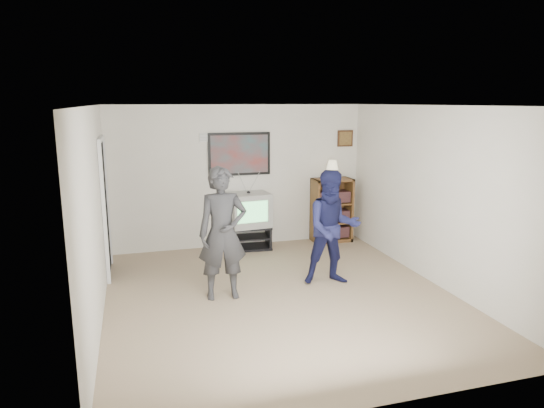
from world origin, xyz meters
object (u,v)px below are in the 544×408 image
crt_television (249,210)px  person_short (333,228)px  media_stand (247,237)px  bookshelf (332,210)px  person_tall (223,234)px

crt_television → person_short: bearing=-74.3°
media_stand → person_short: 2.18m
bookshelf → person_short: person_short is taller
person_tall → crt_television: bearing=70.3°
person_short → crt_television: bearing=119.7°
crt_television → person_tall: size_ratio=0.39×
media_stand → person_short: size_ratio=0.53×
bookshelf → person_short: bearing=-112.8°
crt_television → person_short: 2.08m
bookshelf → person_short: (-0.84, -1.99, 0.23)m
person_tall → bookshelf: bearing=43.2°
media_stand → bookshelf: 1.66m
person_tall → person_short: 1.58m
bookshelf → media_stand: bearing=-178.2°
crt_television → bookshelf: 1.59m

